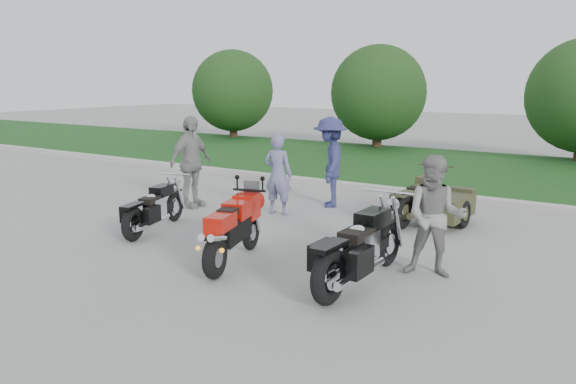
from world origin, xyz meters
The scene contains 13 objects.
ground centered at (0.00, 0.00, 0.00)m, with size 80.00×80.00×0.00m, color #A1A19B.
curb centered at (0.00, 6.00, 0.07)m, with size 60.00×0.30×0.15m, color #B6B3AB.
grass_strip centered at (0.00, 10.15, 0.07)m, with size 60.00×8.00×0.14m, color #265E20.
tree_far_left centered at (-10.00, 13.50, 2.19)m, with size 3.60×3.60×4.00m.
tree_mid_left centered at (-3.00, 13.50, 2.19)m, with size 3.60×3.60×4.00m.
sportbike_red centered at (0.77, -0.21, 0.56)m, with size 0.74×1.96×0.95m.
cruiser_left centered at (-1.56, 0.43, 0.40)m, with size 0.74×2.00×0.79m.
cruiser_right centered at (2.72, -0.03, 0.48)m, with size 0.41×2.45×0.94m.
cruiser_sidecar centered at (2.57, 3.71, 0.39)m, with size 1.11×2.19×0.84m.
person_stripe centered at (-0.43, 2.78, 0.82)m, with size 0.60×0.39×1.64m, color slate.
person_grey centered at (3.43, 0.89, 0.85)m, with size 0.83×0.64×1.70m, color gray.
person_denim centered at (0.10, 3.99, 0.96)m, with size 1.24×0.72×1.93m, color navy.
person_back centered at (-2.34, 2.31, 0.98)m, with size 1.14×0.48×1.95m, color #969691.
Camera 1 is at (5.77, -6.49, 2.70)m, focal length 35.00 mm.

